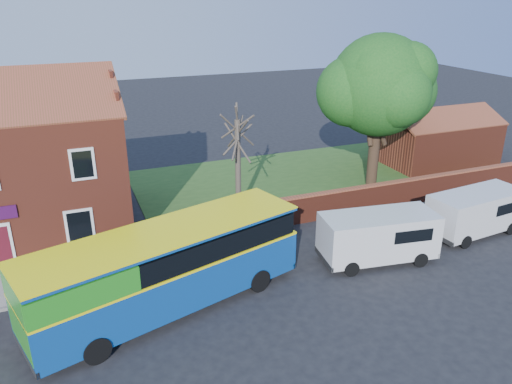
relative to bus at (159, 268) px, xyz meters
name	(u,v)px	position (x,y,z in m)	size (l,w,h in m)	color
ground	(195,330)	(0.89, -1.69, -1.92)	(120.00, 120.00, 0.00)	black
pavement	(1,288)	(-6.11, 4.06, -1.86)	(18.00, 3.50, 0.12)	gray
grass_strip	(328,176)	(13.89, 11.31, -1.90)	(26.00, 12.00, 0.04)	#426B28
boundary_wall	(380,196)	(13.89, 5.31, -1.11)	(22.00, 0.38, 1.60)	maroon
outbuilding	(436,140)	(22.89, 11.31, -0.31)	(8.20, 5.06, 4.17)	maroon
bus	(159,268)	(0.00, 0.00, 0.00)	(11.47, 5.92, 3.39)	navy
van_near	(378,235)	(10.25, 0.24, -0.60)	(5.60, 2.85, 2.35)	silver
van_far	(476,211)	(16.61, 0.80, -0.64)	(5.39, 2.59, 2.29)	silver
large_tree	(379,88)	(15.77, 9.02, 4.39)	(7.90, 6.25, 9.64)	black
bare_tree	(238,163)	(5.98, 7.63, 1.17)	(2.26, 2.69, 6.03)	#4C4238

